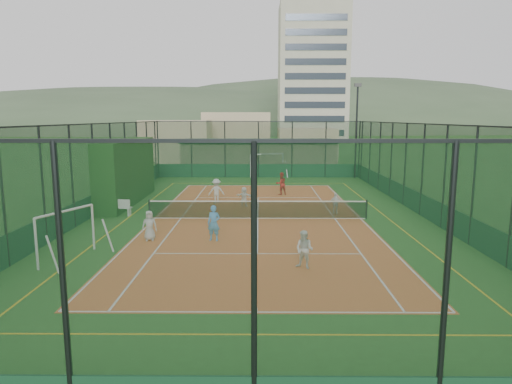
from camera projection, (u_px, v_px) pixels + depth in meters
ground at (258, 219)px, 24.35m from camera, size 300.00×300.00×0.00m
court_slab at (258, 218)px, 24.35m from camera, size 11.17×23.97×0.01m
tennis_net at (258, 209)px, 24.27m from camera, size 11.67×0.12×1.06m
perimeter_fence at (258, 172)px, 23.95m from camera, size 18.12×34.12×5.00m
floodlight_ne at (356, 131)px, 40.01m from camera, size 0.60×0.26×8.25m
clubhouse at (259, 155)px, 45.81m from camera, size 15.20×7.20×3.15m
apartment_tower at (312, 74)px, 102.76m from camera, size 15.00×12.00×30.00m
distant_hills at (259, 132)px, 172.37m from camera, size 200.00×60.00×24.00m
hedge_left at (127, 171)px, 28.76m from camera, size 1.35×9.01×3.94m
white_bench at (116, 207)px, 25.07m from camera, size 1.77×0.71×0.97m
futsal_goal_near at (67, 235)px, 17.28m from camera, size 2.99×1.88×1.86m
futsal_goal_far at (267, 166)px, 41.20m from camera, size 3.35×2.02×2.08m
child_near_left at (149, 226)px, 19.93m from camera, size 0.70×0.51×1.32m
child_near_mid at (214, 223)px, 19.89m from camera, size 0.62×0.47×1.56m
child_near_right at (304, 250)px, 16.20m from camera, size 0.84×0.79×1.38m
child_far_left at (216, 191)px, 28.50m from camera, size 1.06×0.69×1.55m
child_far_right at (336, 203)px, 25.41m from camera, size 0.75×0.56×1.18m
child_far_back at (244, 197)px, 27.61m from camera, size 1.15×0.68×1.18m
coach at (281, 184)px, 31.68m from camera, size 0.93×0.84×1.57m
tennis_balls at (250, 212)px, 25.73m from camera, size 5.85×0.48×0.07m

